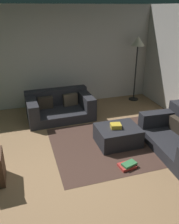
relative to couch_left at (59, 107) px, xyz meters
The scene contains 9 objects.
ground_plane 2.27m from the couch_left, 96.82° to the right, with size 6.40×6.40×0.00m, color #93704C.
rear_partition 1.40m from the couch_left, 106.61° to the left, with size 6.40×0.12×2.60m, color #BCB7B2.
couch_left is the anchor object (origin of this frame).
ottoman 1.85m from the couch_left, 61.56° to the right, with size 0.83×0.67×0.36m, color #26262B.
gift_box 1.83m from the couch_left, 63.10° to the right, with size 0.20×0.18×0.08m, color gold.
tv_remote 1.81m from the couch_left, 63.50° to the right, with size 0.05×0.16×0.02m, color black.
book_stack 2.52m from the couch_left, 72.94° to the right, with size 0.32×0.25×0.09m.
corner_lamp 2.70m from the couch_left, 11.86° to the left, with size 0.36×0.36×1.81m.
area_rug 1.87m from the couch_left, 61.56° to the right, with size 2.60×2.00×0.01m, color #462F27.
Camera 1 is at (-0.59, -3.09, 2.53)m, focal length 37.33 mm.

